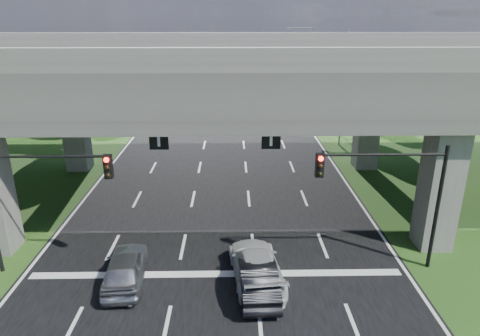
{
  "coord_description": "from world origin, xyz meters",
  "views": [
    {
      "loc": [
        0.78,
        -13.32,
        11.32
      ],
      "look_at": [
        1.19,
        9.49,
        3.04
      ],
      "focal_mm": 32.0,
      "sensor_mm": 36.0,
      "label": 1
    }
  ],
  "objects_px": {
    "streetlight_far": "(339,80)",
    "car_dark": "(257,276)",
    "signal_left": "(34,188)",
    "car_white": "(256,266)",
    "streetlight_beyond": "(308,61)",
    "signal_right": "(393,186)",
    "car_silver": "(126,267)"
  },
  "relations": [
    {
      "from": "streetlight_far",
      "to": "car_dark",
      "type": "height_order",
      "value": "streetlight_far"
    },
    {
      "from": "signal_left",
      "to": "car_dark",
      "type": "height_order",
      "value": "signal_left"
    },
    {
      "from": "car_dark",
      "to": "car_white",
      "type": "distance_m",
      "value": 0.76
    },
    {
      "from": "streetlight_beyond",
      "to": "car_white",
      "type": "bearing_deg",
      "value": -102.64
    },
    {
      "from": "streetlight_far",
      "to": "signal_right",
      "type": "bearing_deg",
      "value": -96.47
    },
    {
      "from": "streetlight_far",
      "to": "streetlight_beyond",
      "type": "height_order",
      "value": "same"
    },
    {
      "from": "streetlight_far",
      "to": "car_white",
      "type": "height_order",
      "value": "streetlight_far"
    },
    {
      "from": "streetlight_far",
      "to": "signal_left",
      "type": "bearing_deg",
      "value": -131.78
    },
    {
      "from": "signal_right",
      "to": "signal_left",
      "type": "bearing_deg",
      "value": 180.0
    },
    {
      "from": "signal_left",
      "to": "car_silver",
      "type": "xyz_separation_m",
      "value": [
        3.84,
        -0.94,
        -3.43
      ]
    },
    {
      "from": "signal_right",
      "to": "streetlight_beyond",
      "type": "relative_size",
      "value": 0.6
    },
    {
      "from": "car_white",
      "to": "streetlight_far",
      "type": "bearing_deg",
      "value": -118.1
    },
    {
      "from": "signal_right",
      "to": "car_dark",
      "type": "relative_size",
      "value": 1.35
    },
    {
      "from": "signal_right",
      "to": "car_dark",
      "type": "distance_m",
      "value": 7.14
    },
    {
      "from": "signal_right",
      "to": "streetlight_far",
      "type": "bearing_deg",
      "value": 83.53
    },
    {
      "from": "signal_right",
      "to": "streetlight_beyond",
      "type": "xyz_separation_m",
      "value": [
        2.27,
        36.06,
        1.66
      ]
    },
    {
      "from": "signal_left",
      "to": "car_dark",
      "type": "distance_m",
      "value": 10.36
    },
    {
      "from": "signal_left",
      "to": "streetlight_far",
      "type": "relative_size",
      "value": 0.6
    },
    {
      "from": "car_silver",
      "to": "car_dark",
      "type": "xyz_separation_m",
      "value": [
        5.78,
        -0.76,
        0.0
      ]
    },
    {
      "from": "signal_right",
      "to": "car_white",
      "type": "bearing_deg",
      "value": -171.11
    },
    {
      "from": "car_white",
      "to": "car_dark",
      "type": "bearing_deg",
      "value": 83.46
    },
    {
      "from": "signal_left",
      "to": "streetlight_beyond",
      "type": "distance_m",
      "value": 40.3
    },
    {
      "from": "streetlight_beyond",
      "to": "car_silver",
      "type": "bearing_deg",
      "value": -110.84
    },
    {
      "from": "signal_right",
      "to": "car_white",
      "type": "relative_size",
      "value": 1.18
    },
    {
      "from": "car_dark",
      "to": "streetlight_far",
      "type": "bearing_deg",
      "value": -113.67
    },
    {
      "from": "car_dark",
      "to": "signal_left",
      "type": "bearing_deg",
      "value": -12.86
    },
    {
      "from": "streetlight_beyond",
      "to": "car_white",
      "type": "distance_m",
      "value": 38.26
    },
    {
      "from": "streetlight_far",
      "to": "streetlight_beyond",
      "type": "relative_size",
      "value": 1.0
    },
    {
      "from": "signal_left",
      "to": "car_white",
      "type": "relative_size",
      "value": 1.18
    },
    {
      "from": "streetlight_far",
      "to": "streetlight_beyond",
      "type": "distance_m",
      "value": 16.0
    },
    {
      "from": "signal_right",
      "to": "signal_left",
      "type": "relative_size",
      "value": 1.0
    },
    {
      "from": "car_silver",
      "to": "car_dark",
      "type": "relative_size",
      "value": 0.97
    }
  ]
}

